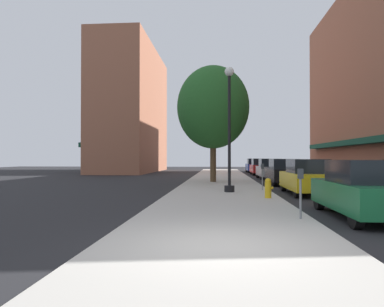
{
  "coord_description": "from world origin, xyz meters",
  "views": [
    {
      "loc": [
        -0.06,
        -6.42,
        1.71
      ],
      "look_at": [
        -2.43,
        23.61,
        2.1
      ],
      "focal_mm": 33.06,
      "sensor_mm": 36.0,
      "label": 1
    }
  ],
  "objects_px": {
    "parking_meter_far": "(262,173)",
    "car_yellow": "(307,177)",
    "parking_meter_near": "(300,187)",
    "car_black": "(283,172)",
    "fire_hydrant": "(268,188)",
    "tree_near": "(213,107)",
    "car_red": "(260,167)",
    "lamppost": "(229,126)",
    "car_silver": "(270,169)",
    "car_green": "(363,190)",
    "car_blue": "(254,166)"
  },
  "relations": [
    {
      "from": "parking_meter_far",
      "to": "car_yellow",
      "type": "relative_size",
      "value": 0.3
    },
    {
      "from": "parking_meter_near",
      "to": "car_black",
      "type": "relative_size",
      "value": 0.3
    },
    {
      "from": "fire_hydrant",
      "to": "tree_near",
      "type": "height_order",
      "value": "tree_near"
    },
    {
      "from": "tree_near",
      "to": "car_red",
      "type": "xyz_separation_m",
      "value": [
        4.51,
        12.33,
        -4.32
      ]
    },
    {
      "from": "lamppost",
      "to": "parking_meter_near",
      "type": "distance_m",
      "value": 7.77
    },
    {
      "from": "parking_meter_far",
      "to": "car_red",
      "type": "bearing_deg",
      "value": 83.92
    },
    {
      "from": "lamppost",
      "to": "fire_hydrant",
      "type": "xyz_separation_m",
      "value": [
        1.47,
        -2.41,
        -2.68
      ]
    },
    {
      "from": "tree_near",
      "to": "car_silver",
      "type": "distance_m",
      "value": 8.39
    },
    {
      "from": "car_green",
      "to": "car_silver",
      "type": "distance_m",
      "value": 18.99
    },
    {
      "from": "car_black",
      "to": "car_blue",
      "type": "xyz_separation_m",
      "value": [
        0.0,
        19.24,
        0.0
      ]
    },
    {
      "from": "parking_meter_near",
      "to": "car_silver",
      "type": "distance_m",
      "value": 20.01
    },
    {
      "from": "parking_meter_far",
      "to": "car_red",
      "type": "relative_size",
      "value": 0.3
    },
    {
      "from": "car_red",
      "to": "car_silver",
      "type": "bearing_deg",
      "value": -89.41
    },
    {
      "from": "car_green",
      "to": "car_red",
      "type": "relative_size",
      "value": 1.0
    },
    {
      "from": "lamppost",
      "to": "parking_meter_far",
      "type": "height_order",
      "value": "lamppost"
    },
    {
      "from": "parking_meter_far",
      "to": "car_blue",
      "type": "bearing_deg",
      "value": 85.45
    },
    {
      "from": "tree_near",
      "to": "car_green",
      "type": "xyz_separation_m",
      "value": [
        4.51,
        -13.39,
        -4.32
      ]
    },
    {
      "from": "lamppost",
      "to": "car_yellow",
      "type": "height_order",
      "value": "lamppost"
    },
    {
      "from": "car_red",
      "to": "car_yellow",
      "type": "bearing_deg",
      "value": -89.41
    },
    {
      "from": "parking_meter_near",
      "to": "car_green",
      "type": "height_order",
      "value": "car_green"
    },
    {
      "from": "car_green",
      "to": "fire_hydrant",
      "type": "bearing_deg",
      "value": 119.72
    },
    {
      "from": "parking_meter_far",
      "to": "car_green",
      "type": "bearing_deg",
      "value": -75.27
    },
    {
      "from": "lamppost",
      "to": "parking_meter_far",
      "type": "relative_size",
      "value": 4.5
    },
    {
      "from": "car_green",
      "to": "car_blue",
      "type": "bearing_deg",
      "value": 91.03
    },
    {
      "from": "car_green",
      "to": "car_yellow",
      "type": "relative_size",
      "value": 1.0
    },
    {
      "from": "parking_meter_far",
      "to": "car_black",
      "type": "height_order",
      "value": "car_black"
    },
    {
      "from": "fire_hydrant",
      "to": "car_black",
      "type": "bearing_deg",
      "value": 76.27
    },
    {
      "from": "car_yellow",
      "to": "car_red",
      "type": "distance_m",
      "value": 19.17
    },
    {
      "from": "fire_hydrant",
      "to": "car_green",
      "type": "relative_size",
      "value": 0.18
    },
    {
      "from": "parking_meter_near",
      "to": "car_green",
      "type": "xyz_separation_m",
      "value": [
        1.95,
        0.92,
        -0.14
      ]
    },
    {
      "from": "car_silver",
      "to": "parking_meter_near",
      "type": "bearing_deg",
      "value": -97.05
    },
    {
      "from": "car_black",
      "to": "car_green",
      "type": "bearing_deg",
      "value": -89.58
    },
    {
      "from": "tree_near",
      "to": "car_black",
      "type": "bearing_deg",
      "value": -9.06
    },
    {
      "from": "tree_near",
      "to": "car_black",
      "type": "relative_size",
      "value": 1.82
    },
    {
      "from": "lamppost",
      "to": "car_silver",
      "type": "bearing_deg",
      "value": 74.08
    },
    {
      "from": "parking_meter_near",
      "to": "parking_meter_far",
      "type": "distance_m",
      "value": 8.34
    },
    {
      "from": "lamppost",
      "to": "parking_meter_far",
      "type": "distance_m",
      "value": 3.01
    },
    {
      "from": "lamppost",
      "to": "car_red",
      "type": "xyz_separation_m",
      "value": [
        3.61,
        19.4,
        -2.39
      ]
    },
    {
      "from": "lamppost",
      "to": "car_blue",
      "type": "relative_size",
      "value": 1.37
    },
    {
      "from": "car_yellow",
      "to": "car_black",
      "type": "xyz_separation_m",
      "value": [
        0.0,
        6.12,
        0.0
      ]
    },
    {
      "from": "car_green",
      "to": "car_silver",
      "type": "bearing_deg",
      "value": 91.03
    },
    {
      "from": "car_silver",
      "to": "lamppost",
      "type": "bearing_deg",
      "value": -107.38
    },
    {
      "from": "tree_near",
      "to": "car_silver",
      "type": "xyz_separation_m",
      "value": [
        4.51,
        5.6,
        -4.32
      ]
    },
    {
      "from": "parking_meter_near",
      "to": "car_yellow",
      "type": "height_order",
      "value": "car_yellow"
    },
    {
      "from": "tree_near",
      "to": "car_silver",
      "type": "bearing_deg",
      "value": 51.14
    },
    {
      "from": "parking_meter_near",
      "to": "car_yellow",
      "type": "relative_size",
      "value": 0.3
    },
    {
      "from": "parking_meter_far",
      "to": "car_silver",
      "type": "distance_m",
      "value": 11.74
    },
    {
      "from": "tree_near",
      "to": "car_red",
      "type": "distance_m",
      "value": 13.83
    },
    {
      "from": "fire_hydrant",
      "to": "parking_meter_near",
      "type": "distance_m",
      "value": 4.86
    },
    {
      "from": "tree_near",
      "to": "car_silver",
      "type": "relative_size",
      "value": 1.82
    }
  ]
}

